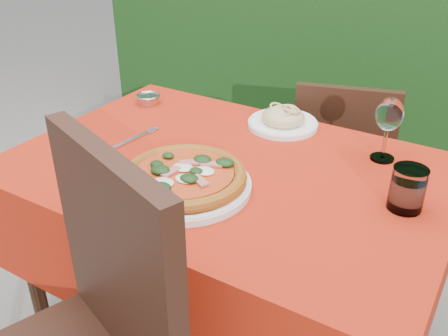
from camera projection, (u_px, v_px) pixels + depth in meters
The scene contains 9 objects.
hedge at pixel (385, 11), 2.53m from camera, with size 3.20×0.55×1.78m.
dining_table at pixel (227, 208), 1.53m from camera, with size 1.26×0.86×0.75m.
chair_far at pixel (340, 164), 2.02m from camera, with size 0.47×0.47×0.84m.
pizza_plate at pixel (184, 179), 1.32m from camera, with size 0.39×0.39×0.07m.
pasta_plate at pixel (283, 120), 1.68m from camera, with size 0.24×0.24×0.07m.
water_glass at pixel (407, 191), 1.23m from camera, with size 0.09×0.09×0.11m.
wine_glass at pixel (389, 117), 1.42m from camera, with size 0.08×0.08×0.19m.
fork at pixel (131, 140), 1.59m from camera, with size 0.03×0.21×0.01m, color #B8B8C0.
steel_ramekin at pixel (148, 100), 1.87m from camera, with size 0.08×0.08×0.03m, color #B3B3BA.
Camera 1 is at (0.66, -1.09, 1.45)m, focal length 40.00 mm.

